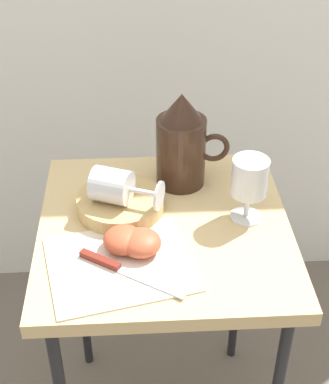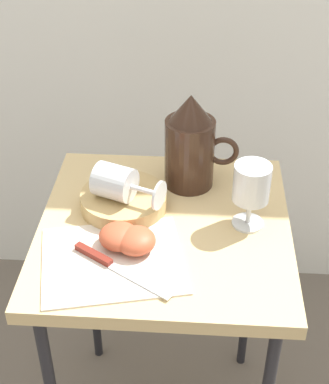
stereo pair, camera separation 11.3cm
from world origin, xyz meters
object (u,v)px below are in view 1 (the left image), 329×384
Objects in this scene: table at (164,250)px; basket_tray at (120,204)px; pitcher at (181,148)px; wine_glass_tipped_near at (114,186)px; knife at (116,267)px; apple_half_right at (141,243)px; wine_glass_upright at (249,181)px; apple_half_left at (123,240)px.

basket_tray is (-0.09, 0.05, 0.09)m from table.
pitcher reaches higher than wine_glass_tipped_near.
basket_tray is 0.18m from knife.
apple_half_right reaches higher than table.
apple_half_right is (-0.22, -0.10, -0.07)m from wine_glass_upright.
table is 0.18m from knife.
table is at bearing 59.71° from apple_half_right.
pitcher reaches higher than apple_half_left.
basket_tray reaches higher than knife.
wine_glass_upright is 1.81× the size of apple_half_left.
basket_tray is 1.16× the size of wine_glass_tipped_near.
basket_tray is 2.33× the size of apple_half_right.
wine_glass_tipped_near is (-0.27, 0.03, -0.02)m from wine_glass_upright.
wine_glass_tipped_near is at bearing -142.05° from pitcher.
basket_tray is at bearing -143.38° from pitcher.
basket_tray is 1.29× the size of wine_glass_upright.
knife is at bearing -126.62° from table.
pitcher reaches higher than table.
wine_glass_tipped_near is 0.12m from apple_half_left.
wine_glass_tipped_near is (-0.14, -0.11, -0.02)m from pitcher.
wine_glass_upright is at bearing 4.27° from table.
knife is (-0.05, -0.05, -0.02)m from apple_half_right.
wine_glass_tipped_near reaches higher than knife.
table is 8.89× the size of apple_half_left.
wine_glass_upright reaches higher than wine_glass_tipped_near.
pitcher reaches higher than basket_tray.
apple_half_left is (-0.08, -0.07, 0.10)m from table.
wine_glass_upright is at bearing 28.34° from knife.
wine_glass_upright is (0.17, 0.01, 0.16)m from table.
wine_glass_upright is at bearing -5.56° from wine_glass_tipped_near.
basket_tray is at bearing 171.41° from wine_glass_upright.
table is 0.13m from basket_tray.
table is 8.89× the size of apple_half_right.
basket_tray is at bearing 150.00° from table.
apple_half_left is at bearing -138.09° from table.
table is 0.15m from apple_half_left.
table is 3.18× the size of pitcher.
apple_half_left is 0.03m from apple_half_right.
pitcher is 1.38× the size of wine_glass_tipped_near.
wine_glass_upright is 0.72× the size of knife.
table is 3.54× the size of knife.
pitcher is (0.13, 0.10, 0.07)m from basket_tray.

